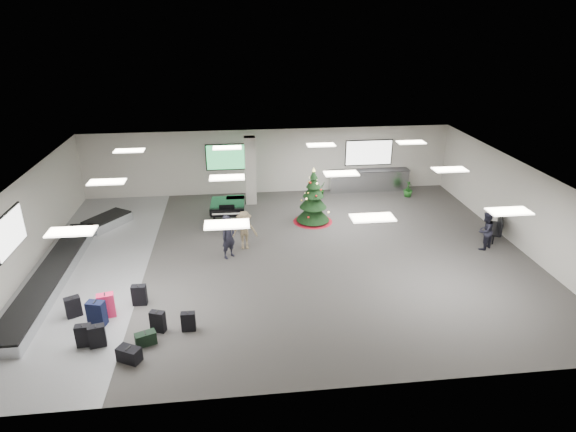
{
  "coord_description": "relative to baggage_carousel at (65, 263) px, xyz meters",
  "views": [
    {
      "loc": [
        -1.73,
        -15.86,
        8.35
      ],
      "look_at": [
        0.23,
        1.0,
        1.18
      ],
      "focal_mm": 30.0,
      "sensor_mm": 36.0,
      "label": 1
    }
  ],
  "objects": [
    {
      "name": "christmas_tree",
      "position": [
        9.39,
        3.12,
        0.62
      ],
      "size": [
        1.71,
        1.71,
        2.44
      ],
      "color": "maroon",
      "rests_on": "ground"
    },
    {
      "name": "traveler_b",
      "position": [
        6.38,
        0.88,
        0.55
      ],
      "size": [
        1.0,
        0.59,
        1.52
      ],
      "primitive_type": "imported",
      "rotation": [
        0.0,
        0.0,
        0.03
      ],
      "color": "#836F51",
      "rests_on": "ground"
    },
    {
      "name": "suitcase_3",
      "position": [
        3.02,
        -2.62,
        0.12
      ],
      "size": [
        0.44,
        0.25,
        0.68
      ],
      "rotation": [
        0.0,
        0.0,
        -0.01
      ],
      "color": "black",
      "rests_on": "ground"
    },
    {
      "name": "green_duffel",
      "position": [
        3.5,
        -4.66,
        -0.03
      ],
      "size": [
        0.61,
        0.46,
        0.38
      ],
      "rotation": [
        0.0,
        0.0,
        0.38
      ],
      "color": "black",
      "rests_on": "ground"
    },
    {
      "name": "black_duffel",
      "position": [
        3.18,
        -5.3,
        -0.01
      ],
      "size": [
        0.69,
        0.58,
        0.42
      ],
      "rotation": [
        0.0,
        0.0,
        -0.49
      ],
      "color": "black",
      "rests_on": "ground"
    },
    {
      "name": "potted_plant_right",
      "position": [
        14.54,
        5.65,
        0.19
      ],
      "size": [
        0.5,
        0.5,
        0.8
      ],
      "primitive_type": "imported",
      "rotation": [
        0.0,
        0.0,
        1.69
      ],
      "color": "#183F14",
      "rests_on": "ground"
    },
    {
      "name": "suitcase_1",
      "position": [
        3.77,
        -4.09,
        0.11
      ],
      "size": [
        0.46,
        0.34,
        0.66
      ],
      "rotation": [
        0.0,
        0.0,
        -0.33
      ],
      "color": "black",
      "rests_on": "ground"
    },
    {
      "name": "ground",
      "position": [
        7.84,
        0.08,
        -0.21
      ],
      "size": [
        18.0,
        18.0,
        0.0
      ],
      "primitive_type": "plane",
      "color": "#3E3C38",
      "rests_on": "ground"
    },
    {
      "name": "pink_suitcase",
      "position": [
        2.16,
        -3.19,
        0.17
      ],
      "size": [
        0.53,
        0.37,
        0.78
      ],
      "rotation": [
        0.0,
        0.0,
        0.22
      ],
      "color": "#FF2156",
      "rests_on": "ground"
    },
    {
      "name": "traveler_a",
      "position": [
        5.78,
        0.22,
        0.62
      ],
      "size": [
        0.72,
        0.7,
        1.66
      ],
      "primitive_type": "imported",
      "rotation": [
        0.0,
        0.0,
        0.72
      ],
      "color": "black",
      "rests_on": "ground"
    },
    {
      "name": "navy_suitcase",
      "position": [
        1.98,
        -3.58,
        0.17
      ],
      "size": [
        0.55,
        0.41,
        0.79
      ],
      "rotation": [
        0.0,
        0.0,
        -0.26
      ],
      "color": "black",
      "rests_on": "ground"
    },
    {
      "name": "suitcase_8",
      "position": [
        1.17,
        -3.05,
        0.11
      ],
      "size": [
        0.5,
        0.42,
        0.66
      ],
      "rotation": [
        0.0,
        0.0,
        0.48
      ],
      "color": "black",
      "rests_on": "ground"
    },
    {
      "name": "potted_plant_left",
      "position": [
        10.31,
        6.16,
        0.17
      ],
      "size": [
        0.54,
        0.52,
        0.76
      ],
      "primitive_type": "imported",
      "rotation": [
        0.0,
        0.0,
        0.61
      ],
      "color": "#183F14",
      "rests_on": "ground"
    },
    {
      "name": "suitcase_7",
      "position": [
        4.62,
        -4.14,
        0.07
      ],
      "size": [
        0.4,
        0.21,
        0.6
      ],
      "rotation": [
        0.0,
        0.0,
        -0.01
      ],
      "color": "black",
      "rests_on": "ground"
    },
    {
      "name": "grand_piano",
      "position": [
        5.74,
        3.48,
        0.53
      ],
      "size": [
        1.49,
        1.87,
        1.04
      ],
      "rotation": [
        0.0,
        0.0,
        -0.04
      ],
      "color": "black",
      "rests_on": "ground"
    },
    {
      "name": "baggage_carousel",
      "position": [
        0.0,
        0.0,
        0.0
      ],
      "size": [
        2.28,
        9.71,
        0.43
      ],
      "color": "silver",
      "rests_on": "ground"
    },
    {
      "name": "suitcase_5",
      "position": [
        2.23,
        -4.58,
        0.11
      ],
      "size": [
        0.47,
        0.32,
        0.66
      ],
      "rotation": [
        0.0,
        0.0,
        0.21
      ],
      "color": "black",
      "rests_on": "ground"
    },
    {
      "name": "room_envelope",
      "position": [
        7.46,
        0.75,
        2.12
      ],
      "size": [
        18.02,
        14.02,
        3.21
      ],
      "color": "beige",
      "rests_on": "ground"
    },
    {
      "name": "suitcase_0",
      "position": [
        1.87,
        -4.52,
        0.11
      ],
      "size": [
        0.43,
        0.26,
        0.67
      ],
      "rotation": [
        0.0,
        0.0,
        0.07
      ],
      "color": "black",
      "rests_on": "ground"
    },
    {
      "name": "bench",
      "position": [
        16.37,
        0.66,
        0.32
      ],
      "size": [
        1.1,
        1.56,
        0.94
      ],
      "rotation": [
        0.0,
        0.0,
        -0.43
      ],
      "color": "black",
      "rests_on": "ground"
    },
    {
      "name": "service_counter",
      "position": [
        12.84,
        6.73,
        0.33
      ],
      "size": [
        4.05,
        0.65,
        1.08
      ],
      "color": "silver",
      "rests_on": "ground"
    },
    {
      "name": "traveler_bench",
      "position": [
        15.44,
        -0.21,
        0.54
      ],
      "size": [
        0.92,
        0.86,
        1.5
      ],
      "primitive_type": "imported",
      "rotation": [
        0.0,
        0.0,
        3.68
      ],
      "color": "black",
      "rests_on": "ground"
    }
  ]
}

